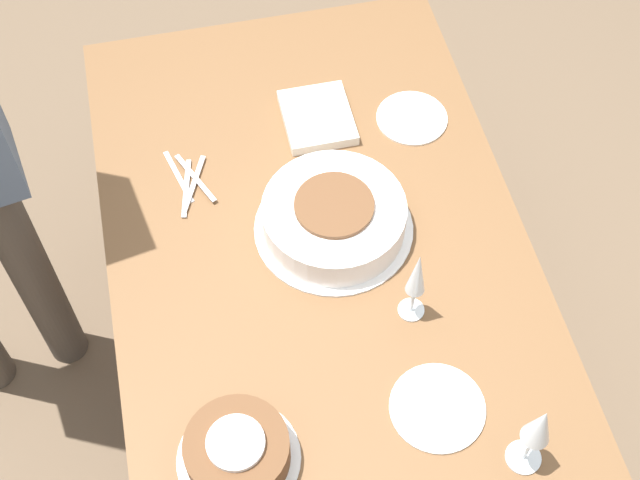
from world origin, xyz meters
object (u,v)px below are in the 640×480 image
cake_center_white (334,218)px  cake_front_chocolate (237,451)px  wine_glass_near (539,428)px  wine_glass_far (417,277)px

cake_center_white → cake_front_chocolate: 0.58m
cake_center_white → wine_glass_near: wine_glass_near is taller
cake_center_white → cake_front_chocolate: size_ratio=1.50×
cake_center_white → wine_glass_far: bearing=25.0°
wine_glass_near → wine_glass_far: (-0.37, -0.12, -0.01)m
cake_front_chocolate → wine_glass_far: 0.50m
cake_front_chocolate → wine_glass_near: 0.57m
wine_glass_far → cake_front_chocolate: bearing=-59.6°
cake_front_chocolate → cake_center_white: bearing=148.2°
cake_front_chocolate → wine_glass_near: size_ratio=1.09×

